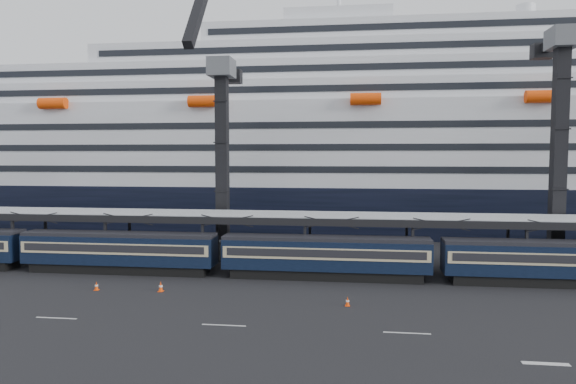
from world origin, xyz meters
name	(u,v)px	position (x,y,z in m)	size (l,w,h in m)	color
ground	(430,315)	(0.00, 0.00, 0.00)	(260.00, 260.00, 0.00)	black
train	(362,256)	(-4.65, 10.00, 2.20)	(133.05, 3.00, 4.05)	black
canopy	(410,218)	(0.00, 14.00, 5.25)	(130.00, 6.25, 5.53)	gray
cruise_ship	(382,150)	(-1.08, 45.99, 12.34)	(214.09, 28.84, 34.00)	black
crane_dark_near	(221,150)	(-20.00, 18.59, 11.93)	(4.50, 17.75, 35.08)	#474A4E
crane_dark_mid	(561,135)	(15.00, 17.59, 13.36)	(4.50, 18.24, 39.64)	#474A4E
traffic_cone_b	(96,286)	(-26.93, 3.42, 0.38)	(0.39, 0.39, 0.77)	#FF4508
traffic_cone_c	(161,286)	(-21.40, 3.73, 0.43)	(0.43, 0.43, 0.86)	#FF4508
traffic_cone_d	(348,301)	(-5.85, 1.53, 0.36)	(0.36, 0.36, 0.73)	#FF4508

